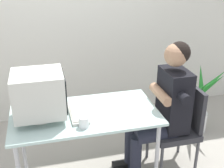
{
  "coord_description": "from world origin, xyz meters",
  "views": [
    {
      "loc": [
        -0.32,
        -2.23,
        2.0
      ],
      "look_at": [
        0.25,
        0.0,
        0.99
      ],
      "focal_mm": 46.8,
      "sensor_mm": 36.0,
      "label": 1
    }
  ],
  "objects_px": {
    "keyboard": "(78,112)",
    "potted_plant": "(198,102)",
    "person_seated": "(164,105)",
    "desk": "(85,119)",
    "crt_monitor": "(39,94)",
    "office_chair": "(180,124)",
    "desk_mug": "(84,122)"
  },
  "relations": [
    {
      "from": "potted_plant",
      "to": "desk_mug",
      "type": "height_order",
      "value": "potted_plant"
    },
    {
      "from": "desk",
      "to": "keyboard",
      "type": "height_order",
      "value": "keyboard"
    },
    {
      "from": "desk",
      "to": "desk_mug",
      "type": "distance_m",
      "value": 0.25
    },
    {
      "from": "person_seated",
      "to": "office_chair",
      "type": "bearing_deg",
      "value": -0.0
    },
    {
      "from": "person_seated",
      "to": "desk",
      "type": "bearing_deg",
      "value": 179.74
    },
    {
      "from": "crt_monitor",
      "to": "desk",
      "type": "bearing_deg",
      "value": 1.64
    },
    {
      "from": "crt_monitor",
      "to": "desk_mug",
      "type": "height_order",
      "value": "crt_monitor"
    },
    {
      "from": "person_seated",
      "to": "potted_plant",
      "type": "xyz_separation_m",
      "value": [
        0.71,
        0.56,
        -0.33
      ]
    },
    {
      "from": "desk",
      "to": "office_chair",
      "type": "bearing_deg",
      "value": -0.21
    },
    {
      "from": "office_chair",
      "to": "person_seated",
      "type": "relative_size",
      "value": 0.66
    },
    {
      "from": "desk",
      "to": "potted_plant",
      "type": "xyz_separation_m",
      "value": [
        1.46,
        0.55,
        -0.29
      ]
    },
    {
      "from": "office_chair",
      "to": "desk",
      "type": "bearing_deg",
      "value": 179.79
    },
    {
      "from": "office_chair",
      "to": "desk_mug",
      "type": "height_order",
      "value": "office_chair"
    },
    {
      "from": "desk_mug",
      "to": "desk",
      "type": "bearing_deg",
      "value": 78.49
    },
    {
      "from": "keyboard",
      "to": "potted_plant",
      "type": "xyz_separation_m",
      "value": [
        1.53,
        0.56,
        -0.37
      ]
    },
    {
      "from": "crt_monitor",
      "to": "potted_plant",
      "type": "height_order",
      "value": "crt_monitor"
    },
    {
      "from": "potted_plant",
      "to": "office_chair",
      "type": "bearing_deg",
      "value": -133.57
    },
    {
      "from": "office_chair",
      "to": "person_seated",
      "type": "bearing_deg",
      "value": 180.0
    },
    {
      "from": "desk",
      "to": "keyboard",
      "type": "relative_size",
      "value": 3.16
    },
    {
      "from": "desk",
      "to": "desk_mug",
      "type": "xyz_separation_m",
      "value": [
        -0.05,
        -0.22,
        0.11
      ]
    },
    {
      "from": "keyboard",
      "to": "potted_plant",
      "type": "relative_size",
      "value": 0.48
    },
    {
      "from": "person_seated",
      "to": "desk_mug",
      "type": "bearing_deg",
      "value": -164.63
    },
    {
      "from": "crt_monitor",
      "to": "potted_plant",
      "type": "relative_size",
      "value": 0.49
    },
    {
      "from": "keyboard",
      "to": "person_seated",
      "type": "height_order",
      "value": "person_seated"
    },
    {
      "from": "keyboard",
      "to": "person_seated",
      "type": "bearing_deg",
      "value": 0.11
    },
    {
      "from": "desk",
      "to": "desk_mug",
      "type": "bearing_deg",
      "value": -101.51
    },
    {
      "from": "desk",
      "to": "crt_monitor",
      "type": "distance_m",
      "value": 0.48
    },
    {
      "from": "potted_plant",
      "to": "desk_mug",
      "type": "bearing_deg",
      "value": -152.77
    },
    {
      "from": "person_seated",
      "to": "desk_mug",
      "type": "xyz_separation_m",
      "value": [
        -0.8,
        -0.22,
        0.06
      ]
    },
    {
      "from": "potted_plant",
      "to": "person_seated",
      "type": "bearing_deg",
      "value": -141.95
    },
    {
      "from": "desk",
      "to": "crt_monitor",
      "type": "bearing_deg",
      "value": -178.36
    },
    {
      "from": "person_seated",
      "to": "potted_plant",
      "type": "relative_size",
      "value": 1.55
    }
  ]
}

